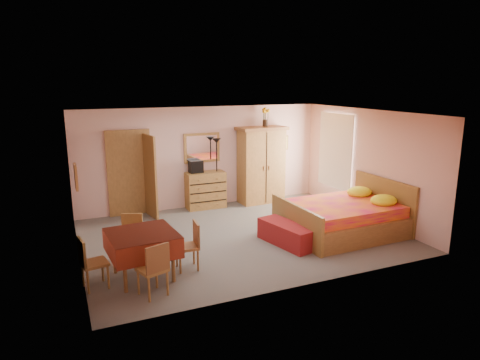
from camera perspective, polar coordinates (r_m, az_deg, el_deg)
name	(u,v)px	position (r m, az deg, el deg)	size (l,w,h in m)	color
floor	(241,235)	(9.24, 0.17, -7.41)	(6.50, 6.50, 0.00)	slate
ceiling	(241,113)	(8.68, 0.18, 8.89)	(6.50, 6.50, 0.00)	brown
wall_back	(203,157)	(11.16, -4.96, 3.06)	(6.50, 0.10, 2.60)	#D2A398
wall_front	(305,209)	(6.72, 8.73, -3.80)	(6.50, 0.10, 2.60)	#D2A398
wall_left	(74,192)	(8.17, -21.22, -1.52)	(0.10, 5.00, 2.60)	#D2A398
wall_right	(367,165)	(10.57, 16.56, 1.99)	(0.10, 5.00, 2.60)	#D2A398
doorway	(129,174)	(10.75, -14.53, 0.80)	(1.06, 0.12, 2.15)	#9E6B35
window	(336,151)	(11.45, 12.63, 3.80)	(0.08, 1.40, 1.95)	white
picture_left	(76,177)	(7.50, -21.04, 0.38)	(0.04, 0.32, 0.42)	orange
picture_back	(283,143)	(12.03, 5.77, 4.97)	(0.30, 0.04, 0.40)	#D8BF59
chest_of_drawers	(205,190)	(11.13, -4.64, -1.33)	(1.00, 0.50, 0.95)	olive
wall_mirror	(202,148)	(11.11, -5.10, 4.31)	(0.97, 0.05, 0.77)	white
stereo	(196,167)	(10.95, -5.92, 1.78)	(0.33, 0.24, 0.31)	black
floor_lamp	(217,173)	(11.12, -3.11, 0.95)	(0.23, 0.23, 1.80)	black
wardrobe	(261,165)	(11.52, 2.84, 2.01)	(1.31, 0.67, 2.05)	#AF783B
sunflower_vase	(265,117)	(11.43, 3.39, 8.38)	(0.20, 0.20, 0.50)	yellow
bed	(342,209)	(9.45, 13.42, -3.73)	(2.42, 1.90, 1.12)	#CE144A
bench	(286,234)	(8.75, 6.21, -7.17)	(0.48, 1.30, 0.43)	maroon
dining_table	(143,255)	(7.42, -12.82, -9.75)	(1.08, 1.08, 0.79)	maroon
chair_south	(152,269)	(6.80, -11.63, -11.50)	(0.40, 0.40, 0.87)	#9D6D35
chair_north	(131,239)	(8.10, -14.38, -7.61)	(0.39, 0.39, 0.86)	#A47437
chair_west	(94,263)	(7.27, -18.83, -10.37)	(0.39, 0.39, 0.85)	#A06F36
chair_east	(187,246)	(7.60, -7.09, -8.75)	(0.38, 0.38, 0.84)	#996233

